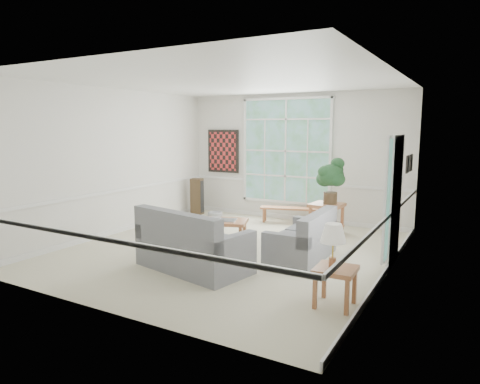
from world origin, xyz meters
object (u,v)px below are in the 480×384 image
loveseat_right (301,235)px  coffee_table (218,230)px  loveseat_front (194,239)px  end_table (326,218)px  side_table (335,287)px

loveseat_right → coffee_table: bearing=171.3°
loveseat_right → coffee_table: size_ratio=1.34×
coffee_table → loveseat_front: bearing=-90.0°
loveseat_front → end_table: (1.09, 3.25, -0.17)m
loveseat_front → coffee_table: 1.71m
loveseat_front → side_table: 2.39m
loveseat_right → end_table: 1.93m
loveseat_front → end_table: size_ratio=2.83×
side_table → loveseat_right: bearing=123.6°
coffee_table → side_table: 3.49m
coffee_table → side_table: (2.93, -1.90, 0.04)m
loveseat_front → coffee_table: size_ratio=1.58×
loveseat_right → side_table: bearing=-57.2°
end_table → loveseat_right: bearing=-84.6°
end_table → coffee_table: bearing=-134.9°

